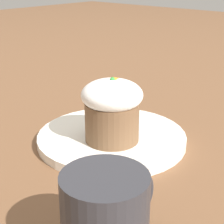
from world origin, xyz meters
name	(u,v)px	position (x,y,z in m)	size (l,w,h in m)	color
ground_plane	(112,142)	(0.00, 0.00, 0.00)	(4.00, 4.00, 0.00)	brown
dessert_plate	(112,138)	(0.00, 0.00, 0.01)	(0.26, 0.26, 0.02)	white
carrot_cake	(112,109)	(-0.02, -0.02, 0.07)	(0.10, 0.10, 0.11)	brown
spoon	(114,124)	(0.03, 0.02, 0.02)	(0.09, 0.10, 0.01)	#B7B7BC
coffee_cup	(106,218)	(-0.21, -0.18, 0.05)	(0.13, 0.09, 0.10)	#2D2D33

